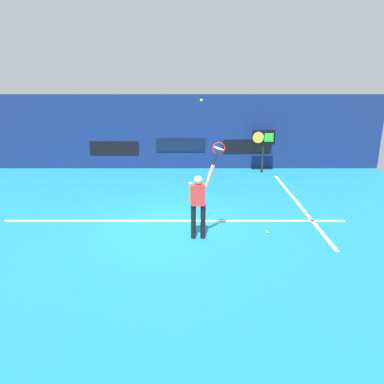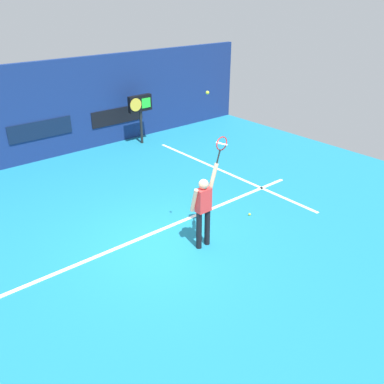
{
  "view_description": "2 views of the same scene",
  "coord_description": "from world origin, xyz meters",
  "px_view_note": "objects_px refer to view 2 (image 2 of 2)",
  "views": [
    {
      "loc": [
        0.51,
        -9.72,
        4.12
      ],
      "look_at": [
        0.5,
        -0.62,
        1.25
      ],
      "focal_mm": 34.95,
      "sensor_mm": 36.0,
      "label": 1
    },
    {
      "loc": [
        -4.64,
        -6.66,
        5.32
      ],
      "look_at": [
        0.46,
        -0.55,
        1.4
      ],
      "focal_mm": 38.31,
      "sensor_mm": 36.0,
      "label": 2
    }
  ],
  "objects_px": {
    "tennis_player": "(203,207)",
    "scoreboard_clock": "(140,106)",
    "tennis_ball": "(207,93)",
    "spare_ball": "(250,214)",
    "tennis_racket": "(221,145)"
  },
  "relations": [
    {
      "from": "tennis_ball",
      "to": "scoreboard_clock",
      "type": "height_order",
      "value": "tennis_ball"
    },
    {
      "from": "tennis_racket",
      "to": "tennis_ball",
      "type": "xyz_separation_m",
      "value": [
        -0.43,
        -0.0,
        1.18
      ]
    },
    {
      "from": "tennis_ball",
      "to": "spare_ball",
      "type": "distance_m",
      "value": 3.96
    },
    {
      "from": "tennis_ball",
      "to": "spare_ball",
      "type": "relative_size",
      "value": 1.0
    },
    {
      "from": "scoreboard_clock",
      "to": "tennis_ball",
      "type": "bearing_deg",
      "value": -112.38
    },
    {
      "from": "tennis_player",
      "to": "scoreboard_clock",
      "type": "bearing_deg",
      "value": 67.18
    },
    {
      "from": "tennis_ball",
      "to": "spare_ball",
      "type": "bearing_deg",
      "value": 8.9
    },
    {
      "from": "tennis_ball",
      "to": "scoreboard_clock",
      "type": "relative_size",
      "value": 0.04
    },
    {
      "from": "tennis_ball",
      "to": "spare_ball",
      "type": "xyz_separation_m",
      "value": [
        1.82,
        0.29,
        -3.5
      ]
    },
    {
      "from": "tennis_racket",
      "to": "scoreboard_clock",
      "type": "height_order",
      "value": "tennis_racket"
    },
    {
      "from": "tennis_racket",
      "to": "scoreboard_clock",
      "type": "xyz_separation_m",
      "value": [
        2.41,
        6.9,
        -0.9
      ]
    },
    {
      "from": "tennis_player",
      "to": "scoreboard_clock",
      "type": "distance_m",
      "value": 7.49
    },
    {
      "from": "tennis_ball",
      "to": "scoreboard_clock",
      "type": "xyz_separation_m",
      "value": [
        2.84,
        6.9,
        -2.08
      ]
    },
    {
      "from": "tennis_racket",
      "to": "tennis_ball",
      "type": "bearing_deg",
      "value": -179.47
    },
    {
      "from": "scoreboard_clock",
      "to": "spare_ball",
      "type": "distance_m",
      "value": 6.84
    }
  ]
}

